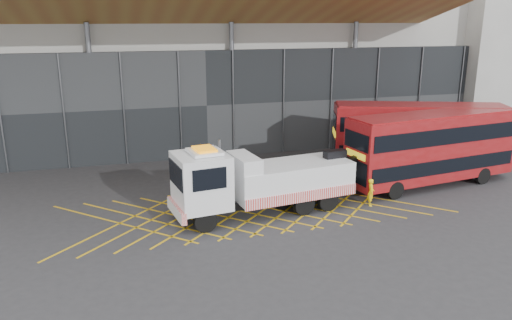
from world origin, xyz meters
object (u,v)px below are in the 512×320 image
object	(u,v)px
recovery_truck	(259,181)
worker	(371,192)
bus_second	(418,134)
bus_towed	(432,146)

from	to	relation	value
recovery_truck	worker	world-z (taller)	recovery_truck
recovery_truck	bus_second	distance (m)	13.60
worker	recovery_truck	bearing A→B (deg)	107.43
recovery_truck	worker	bearing A→B (deg)	-12.83
bus_towed	worker	distance (m)	6.03
bus_second	worker	bearing A→B (deg)	-120.64
bus_towed	bus_second	size ratio (longest dim) A/B	1.00
worker	bus_towed	bearing A→B (deg)	-45.20
recovery_truck	bus_second	size ratio (longest dim) A/B	1.01
bus_towed	worker	world-z (taller)	bus_towed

